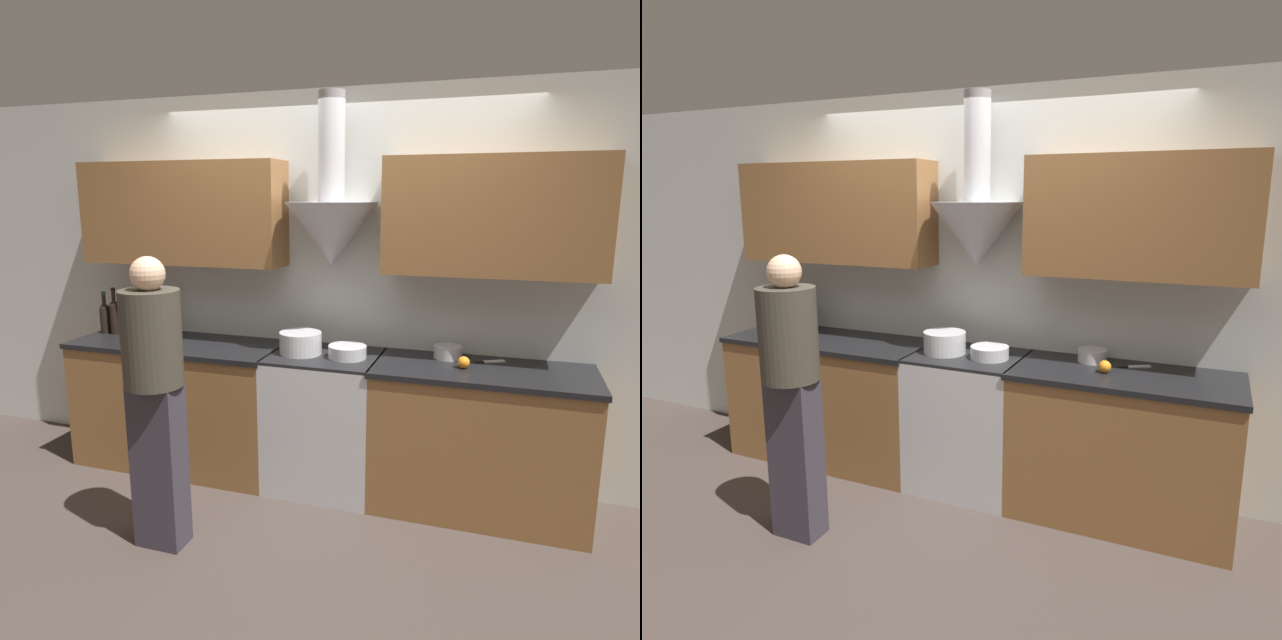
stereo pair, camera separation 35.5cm
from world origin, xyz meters
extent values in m
plane|color=#423833|center=(0.00, 0.00, 0.00)|extent=(12.00, 12.00, 0.00)
cube|color=silver|center=(0.00, 0.68, 1.30)|extent=(8.40, 0.06, 2.60)
cone|color=silver|center=(0.00, 0.49, 1.68)|extent=(0.60, 0.60, 0.41)
cylinder|color=silver|center=(0.00, 0.49, 2.22)|extent=(0.17, 0.17, 0.67)
cube|color=brown|center=(-1.09, 0.50, 1.80)|extent=(1.48, 0.32, 0.70)
cube|color=brown|center=(0.99, 0.50, 1.80)|extent=(1.28, 0.32, 0.70)
cube|color=brown|center=(-1.09, 0.35, 0.44)|extent=(1.48, 0.60, 0.88)
cube|color=black|center=(-1.09, 0.35, 0.89)|extent=(1.50, 0.62, 0.03)
cube|color=brown|center=(0.99, 0.35, 0.44)|extent=(1.28, 0.60, 0.88)
cube|color=black|center=(0.99, 0.35, 0.89)|extent=(1.30, 0.62, 0.03)
cube|color=silver|center=(0.00, 0.35, 0.45)|extent=(0.71, 0.60, 0.89)
cube|color=black|center=(0.00, 0.06, 0.41)|extent=(0.49, 0.01, 0.40)
cube|color=black|center=(0.00, 0.35, 0.90)|extent=(0.71, 0.60, 0.02)
cube|color=silver|center=(0.00, 0.62, 0.84)|extent=(0.71, 0.06, 0.10)
cylinder|color=black|center=(-1.76, 0.43, 1.00)|extent=(0.08, 0.08, 0.18)
sphere|color=black|center=(-1.76, 0.43, 1.09)|extent=(0.07, 0.07, 0.07)
cylinder|color=black|center=(-1.76, 0.43, 1.16)|extent=(0.03, 0.03, 0.09)
cylinder|color=#234C33|center=(-1.76, 0.43, 1.21)|extent=(0.03, 0.03, 0.02)
cylinder|color=black|center=(-1.66, 0.43, 1.02)|extent=(0.07, 0.07, 0.22)
sphere|color=black|center=(-1.66, 0.43, 1.13)|extent=(0.07, 0.07, 0.07)
cylinder|color=black|center=(-1.66, 0.43, 1.19)|extent=(0.03, 0.03, 0.10)
cylinder|color=black|center=(-1.66, 0.43, 1.25)|extent=(0.03, 0.03, 0.02)
cylinder|color=black|center=(-1.56, 0.43, 1.01)|extent=(0.07, 0.07, 0.21)
sphere|color=black|center=(-1.56, 0.43, 1.12)|extent=(0.07, 0.07, 0.07)
cylinder|color=black|center=(-1.56, 0.43, 1.18)|extent=(0.03, 0.03, 0.09)
cylinder|color=gold|center=(-1.56, 0.43, 1.23)|extent=(0.03, 0.03, 0.02)
cylinder|color=black|center=(-1.47, 0.41, 1.01)|extent=(0.08, 0.08, 0.19)
sphere|color=black|center=(-1.47, 0.41, 1.10)|extent=(0.08, 0.08, 0.08)
cylinder|color=black|center=(-1.47, 0.41, 1.17)|extent=(0.03, 0.03, 0.10)
cylinder|color=gold|center=(-1.47, 0.41, 1.23)|extent=(0.03, 0.03, 0.02)
cylinder|color=black|center=(-1.37, 0.43, 1.02)|extent=(0.08, 0.08, 0.21)
sphere|color=black|center=(-1.37, 0.43, 1.12)|extent=(0.08, 0.08, 0.08)
cylinder|color=black|center=(-1.37, 0.43, 1.19)|extent=(0.03, 0.03, 0.09)
cylinder|color=gold|center=(-1.37, 0.43, 1.24)|extent=(0.03, 0.03, 0.02)
cylinder|color=silver|center=(-0.16, 0.33, 0.98)|extent=(0.28, 0.28, 0.14)
cylinder|color=silver|center=(0.16, 0.33, 0.95)|extent=(0.24, 0.24, 0.08)
sphere|color=orange|center=(0.88, 0.32, 0.95)|extent=(0.07, 0.07, 0.07)
cylinder|color=silver|center=(0.77, 0.52, 0.95)|extent=(0.18, 0.18, 0.08)
cube|color=silver|center=(1.05, 0.51, 0.92)|extent=(0.14, 0.10, 0.01)
cube|color=black|center=(0.95, 0.46, 0.92)|extent=(0.09, 0.06, 0.01)
cube|color=#38333D|center=(-0.66, -0.57, 0.47)|extent=(0.27, 0.17, 0.93)
cylinder|color=#3D382D|center=(-0.66, -0.57, 1.19)|extent=(0.31, 0.31, 0.51)
sphere|color=#E0B28E|center=(-0.66, -0.57, 1.53)|extent=(0.18, 0.18, 0.18)
camera|label=1|loc=(1.07, -3.05, 1.91)|focal=32.00mm
camera|label=2|loc=(1.41, -2.92, 1.91)|focal=32.00mm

